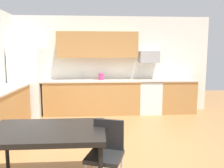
{
  "coord_description": "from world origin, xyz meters",
  "views": [
    {
      "loc": [
        -0.32,
        -3.88,
        1.65
      ],
      "look_at": [
        0.0,
        1.0,
        1.0
      ],
      "focal_mm": 36.28,
      "sensor_mm": 36.0,
      "label": 1
    }
  ],
  "objects_px": {
    "oven_range": "(149,97)",
    "dining_table": "(47,134)",
    "kettle": "(101,77)",
    "microwave": "(149,57)",
    "chair_near_table": "(106,150)",
    "refrigerator": "(27,83)"
  },
  "relations": [
    {
      "from": "refrigerator",
      "to": "chair_near_table",
      "type": "distance_m",
      "value": 4.04
    },
    {
      "from": "microwave",
      "to": "kettle",
      "type": "xyz_separation_m",
      "value": [
        -1.33,
        -0.05,
        -0.55
      ]
    },
    {
      "from": "chair_near_table",
      "to": "kettle",
      "type": "xyz_separation_m",
      "value": [
        0.01,
        3.64,
        0.52
      ]
    },
    {
      "from": "oven_range",
      "to": "kettle",
      "type": "height_order",
      "value": "kettle"
    },
    {
      "from": "dining_table",
      "to": "refrigerator",
      "type": "bearing_deg",
      "value": 110.0
    },
    {
      "from": "oven_range",
      "to": "microwave",
      "type": "distance_m",
      "value": 1.12
    },
    {
      "from": "chair_near_table",
      "to": "refrigerator",
      "type": "bearing_deg",
      "value": 119.21
    },
    {
      "from": "chair_near_table",
      "to": "kettle",
      "type": "relative_size",
      "value": 4.25
    },
    {
      "from": "refrigerator",
      "to": "kettle",
      "type": "height_order",
      "value": "refrigerator"
    },
    {
      "from": "dining_table",
      "to": "kettle",
      "type": "xyz_separation_m",
      "value": [
        0.73,
        3.55,
        0.33
      ]
    },
    {
      "from": "dining_table",
      "to": "kettle",
      "type": "bearing_deg",
      "value": 78.44
    },
    {
      "from": "refrigerator",
      "to": "chair_near_table",
      "type": "bearing_deg",
      "value": -60.79
    },
    {
      "from": "kettle",
      "to": "dining_table",
      "type": "bearing_deg",
      "value": -101.56
    },
    {
      "from": "refrigerator",
      "to": "microwave",
      "type": "height_order",
      "value": "refrigerator"
    },
    {
      "from": "kettle",
      "to": "refrigerator",
      "type": "bearing_deg",
      "value": -176.23
    },
    {
      "from": "oven_range",
      "to": "microwave",
      "type": "xyz_separation_m",
      "value": [
        0.0,
        0.1,
        1.11
      ]
    },
    {
      "from": "refrigerator",
      "to": "oven_range",
      "type": "bearing_deg",
      "value": 1.39
    },
    {
      "from": "oven_range",
      "to": "dining_table",
      "type": "relative_size",
      "value": 0.65
    },
    {
      "from": "microwave",
      "to": "kettle",
      "type": "height_order",
      "value": "microwave"
    },
    {
      "from": "refrigerator",
      "to": "kettle",
      "type": "distance_m",
      "value": 1.98
    },
    {
      "from": "dining_table",
      "to": "chair_near_table",
      "type": "bearing_deg",
      "value": -6.5
    },
    {
      "from": "refrigerator",
      "to": "kettle",
      "type": "relative_size",
      "value": 8.98
    }
  ]
}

